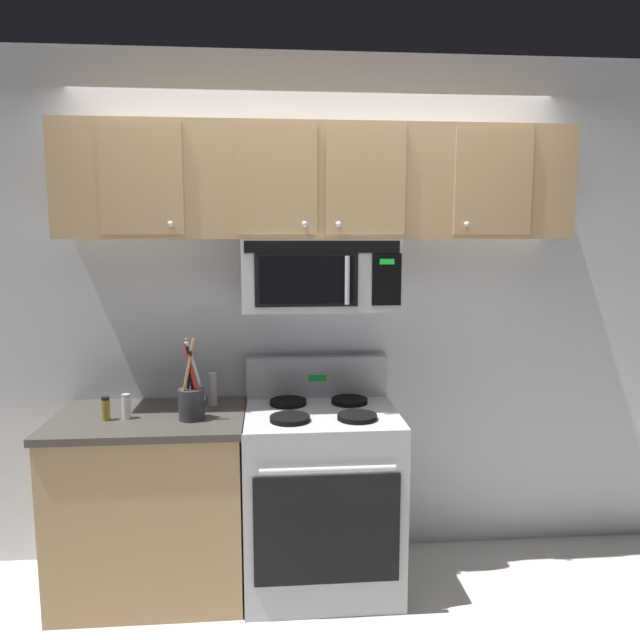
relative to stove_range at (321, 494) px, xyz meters
The scene contains 10 objects.
ground_plane 0.63m from the stove_range, 90.00° to the right, with size 8.00×8.00×0.00m, color beige.
back_wall 0.95m from the stove_range, 90.00° to the left, with size 5.20×0.10×2.70m, color silver.
stove_range is the anchor object (origin of this frame).
over_range_microwave 1.11m from the stove_range, 90.14° to the left, with size 0.76×0.43×0.35m.
upper_cabinets 1.56m from the stove_range, 90.00° to the left, with size 2.50×0.36×0.55m.
counter_segment 0.84m from the stove_range, behind, with size 0.93×0.65×0.90m.
utensil_crock_charcoal 0.82m from the stove_range, behind, with size 0.13×0.12×0.40m.
salt_shaker 1.06m from the stove_range, behind, with size 0.04×0.04×0.12m.
pepper_mill 0.77m from the stove_range, 164.48° to the left, with size 0.05×0.05×0.17m, color #B7B2A8.
spice_jar 1.14m from the stove_range, behind, with size 0.04×0.04×0.11m.
Camera 1 is at (-0.24, -2.45, 1.77)m, focal length 33.55 mm.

